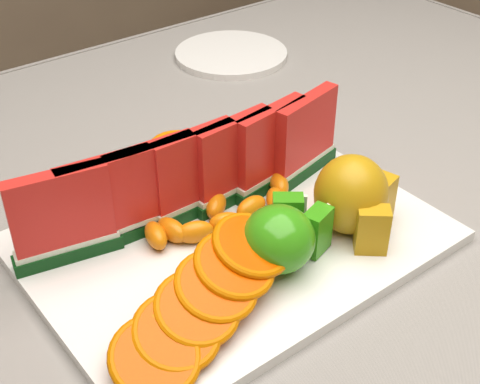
% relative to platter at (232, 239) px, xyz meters
% --- Properties ---
extents(table, '(1.40, 0.90, 0.75)m').
position_rel_platter_xyz_m(table, '(-0.01, 0.03, -0.11)').
color(table, '#432218').
rests_on(table, ground).
extents(tablecloth, '(1.53, 1.03, 0.20)m').
position_rel_platter_xyz_m(tablecloth, '(-0.01, 0.03, -0.05)').
color(tablecloth, gray).
rests_on(tablecloth, table).
extents(platter, '(0.40, 0.30, 0.01)m').
position_rel_platter_xyz_m(platter, '(0.00, 0.00, 0.00)').
color(platter, silver).
rests_on(platter, tablecloth).
extents(apple_cluster, '(0.10, 0.09, 0.06)m').
position_rel_platter_xyz_m(apple_cluster, '(0.01, -0.06, 0.04)').
color(apple_cluster, '#21920D').
rests_on(apple_cluster, platter).
extents(pear_cluster, '(0.10, 0.11, 0.08)m').
position_rel_platter_xyz_m(pear_cluster, '(0.10, -0.07, 0.04)').
color(pear_cluster, '#9D6103').
rests_on(pear_cluster, platter).
extents(side_plate, '(0.21, 0.21, 0.01)m').
position_rel_platter_xyz_m(side_plate, '(0.29, 0.38, -0.00)').
color(side_plate, silver).
rests_on(side_plate, tablecloth).
extents(watermelon_row, '(0.39, 0.07, 0.10)m').
position_rel_platter_xyz_m(watermelon_row, '(-0.01, 0.05, 0.05)').
color(watermelon_row, '#0F3B0F').
rests_on(watermelon_row, platter).
extents(orange_fan_front, '(0.22, 0.13, 0.06)m').
position_rel_platter_xyz_m(orange_fan_front, '(-0.09, -0.08, 0.03)').
color(orange_fan_front, '#ED3E06').
rests_on(orange_fan_front, platter).
extents(orange_fan_back, '(0.24, 0.11, 0.04)m').
position_rel_platter_xyz_m(orange_fan_back, '(-0.05, 0.12, 0.02)').
color(orange_fan_back, '#ED3E06').
rests_on(orange_fan_back, platter).
extents(tangerine_segments, '(0.19, 0.07, 0.02)m').
position_rel_platter_xyz_m(tangerine_segments, '(0.00, 0.02, 0.02)').
color(tangerine_segments, '#ED570F').
rests_on(tangerine_segments, platter).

